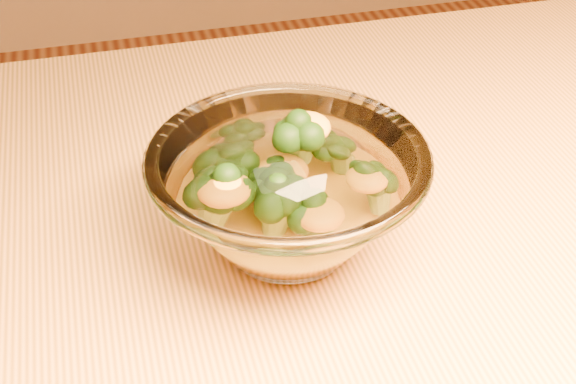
{
  "coord_description": "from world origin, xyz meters",
  "views": [
    {
      "loc": [
        -0.18,
        -0.43,
        1.16
      ],
      "look_at": [
        -0.06,
        0.03,
        0.8
      ],
      "focal_mm": 50.0,
      "sensor_mm": 36.0,
      "label": 1
    }
  ],
  "objects": [
    {
      "name": "table",
      "position": [
        0.0,
        0.0,
        0.65
      ],
      "size": [
        1.2,
        0.8,
        0.75
      ],
      "color": "#DC8C42",
      "rests_on": "ground"
    },
    {
      "name": "glass_bowl",
      "position": [
        -0.06,
        0.03,
        0.8
      ],
      "size": [
        0.21,
        0.21,
        0.09
      ],
      "color": "white",
      "rests_on": "table"
    },
    {
      "name": "cheese_sauce",
      "position": [
        -0.06,
        0.03,
        0.78
      ],
      "size": [
        0.12,
        0.12,
        0.03
      ],
      "primitive_type": "ellipsoid",
      "color": "orange",
      "rests_on": "glass_bowl"
    },
    {
      "name": "broccoli_heap",
      "position": [
        -0.07,
        0.03,
        0.81
      ],
      "size": [
        0.14,
        0.14,
        0.08
      ],
      "color": "black",
      "rests_on": "cheese_sauce"
    }
  ]
}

